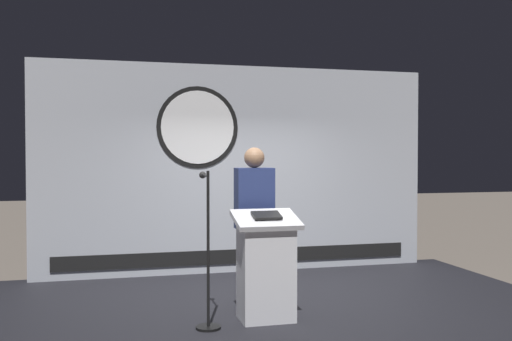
% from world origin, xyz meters
% --- Properties ---
extents(ground_plane, '(40.00, 40.00, 0.00)m').
position_xyz_m(ground_plane, '(0.00, 0.00, 0.00)').
color(ground_plane, '#6B6056').
extents(stage_platform, '(6.40, 4.00, 0.30)m').
position_xyz_m(stage_platform, '(0.00, 0.00, 0.15)').
color(stage_platform, black).
rests_on(stage_platform, ground).
extents(banner_display, '(5.58, 0.12, 2.89)m').
position_xyz_m(banner_display, '(-0.01, 1.85, 1.74)').
color(banner_display, '#B2B7C1').
rests_on(banner_display, stage_platform).
extents(podium, '(0.64, 0.50, 1.09)m').
position_xyz_m(podium, '(-0.25, -0.55, 0.83)').
color(podium, silver).
rests_on(podium, stage_platform).
extents(speaker_person, '(0.40, 0.26, 1.72)m').
position_xyz_m(speaker_person, '(-0.25, -0.07, 1.18)').
color(speaker_person, black).
rests_on(speaker_person, stage_platform).
extents(microphone_stand, '(0.24, 0.47, 1.49)m').
position_xyz_m(microphone_stand, '(-0.86, -0.66, 0.82)').
color(microphone_stand, black).
rests_on(microphone_stand, stage_platform).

